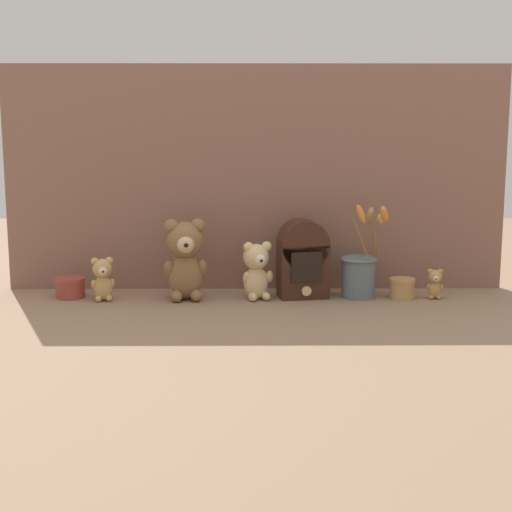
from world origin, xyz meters
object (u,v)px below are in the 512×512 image
Objects in this scene: teddy_bear_tiny at (435,283)px; vintage_radio at (303,258)px; teddy_bear_medium at (258,269)px; decorative_tin_short at (402,288)px; decorative_tin_tall at (70,287)px; teddy_bear_small at (103,278)px; flower_vase at (360,271)px; teddy_bear_large at (185,258)px.

teddy_bear_tiny is 0.43m from vintage_radio.
teddy_bear_medium reaches higher than decorative_tin_short.
vintage_radio reaches higher than decorative_tin_short.
decorative_tin_tall is at bearing 178.74° from teddy_bear_tiny.
teddy_bear_tiny is 1.17m from decorative_tin_tall.
teddy_bear_medium is 1.33× the size of teddy_bear_small.
flower_vase reaches higher than vintage_radio.
vintage_radio is 0.33m from decorative_tin_short.
teddy_bear_large is at bearing -179.99° from teddy_bear_medium.
teddy_bear_small is (-0.49, -0.01, -0.02)m from teddy_bear_medium.
teddy_bear_small is 1.70× the size of decorative_tin_short.
teddy_bear_medium is at bearing -167.26° from vintage_radio.
decorative_tin_tall is at bearing 179.04° from decorative_tin_short.
teddy_bear_small is 1.06m from teddy_bear_tiny.
teddy_bear_large is 0.56m from flower_vase.
teddy_bear_medium is at bearing -2.75° from decorative_tin_tall.
flower_vase is at bearing 2.57° from teddy_bear_small.
teddy_bear_tiny reaches higher than decorative_tin_short.
teddy_bear_medium is 2.27× the size of decorative_tin_short.
teddy_bear_large reaches higher than decorative_tin_tall.
teddy_bear_large is 0.80m from teddy_bear_tiny.
vintage_radio is at bearing 0.31° from decorative_tin_tall.
teddy_bear_medium is 0.61m from decorative_tin_tall.
flower_vase is at bearing -0.29° from decorative_tin_tall.
decorative_tin_short is at bearing 175.61° from teddy_bear_tiny.
vintage_radio is at bearing 175.96° from teddy_bear_tiny.
teddy_bear_medium reaches higher than decorative_tin_tall.
flower_vase is at bearing 174.97° from teddy_bear_tiny.
decorative_tin_tall is at bearing 159.84° from teddy_bear_small.
teddy_bear_large is at bearing -4.43° from decorative_tin_tall.
decorative_tin_tall is (-0.37, 0.03, -0.10)m from teddy_bear_large.
teddy_bear_large is 0.70m from decorative_tin_short.
teddy_bear_medium is at bearing -178.62° from decorative_tin_short.
teddy_bear_tiny is at bearing 0.33° from teddy_bear_medium.
decorative_tin_short is (0.14, -0.01, -0.05)m from flower_vase.
teddy_bear_small is at bearing -20.16° from decorative_tin_tall.
decorative_tin_tall is (-1.17, 0.03, -0.02)m from teddy_bear_tiny.
teddy_bear_small is at bearing -175.91° from vintage_radio.
decorative_tin_tall is at bearing 179.71° from flower_vase.
teddy_bear_tiny is 1.19× the size of decorative_tin_short.
teddy_bear_small is at bearing -178.58° from decorative_tin_short.
teddy_bear_large is 1.86× the size of teddy_bear_small.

